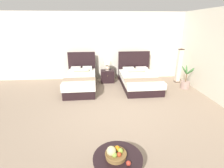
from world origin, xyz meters
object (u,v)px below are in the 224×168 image
(table_lamp, at_px, (107,64))
(coffee_table, at_px, (118,162))
(bed_near_corner, at_px, (139,80))
(potted_palm, at_px, (185,82))
(nightstand, at_px, (107,76))
(loose_apple, at_px, (129,163))
(floor_lamp_corner, at_px, (179,66))
(fruit_bowl, at_px, (115,153))
(bed_near_window, at_px, (81,81))

(table_lamp, xyz_separation_m, coffee_table, (-0.09, -4.77, -0.46))
(bed_near_corner, xyz_separation_m, potted_palm, (1.77, -0.31, -0.05))
(nightstand, xyz_separation_m, coffee_table, (-0.09, -4.75, 0.05))
(loose_apple, bearing_deg, table_lamp, 90.59)
(nightstand, relative_size, loose_apple, 7.72)
(floor_lamp_corner, distance_m, potted_palm, 0.88)
(table_lamp, relative_size, loose_apple, 5.61)
(table_lamp, height_order, potted_palm, table_lamp)
(loose_apple, bearing_deg, potted_palm, 53.60)
(bed_near_corner, relative_size, coffee_table, 2.76)
(coffee_table, xyz_separation_m, fruit_bowl, (-0.04, 0.00, 0.17))
(coffee_table, bearing_deg, floor_lamp_corner, 55.88)
(bed_near_corner, height_order, nightstand, bed_near_corner)
(bed_near_window, bearing_deg, floor_lamp_corner, 6.35)
(table_lamp, xyz_separation_m, potted_palm, (2.97, -0.98, -0.53))
(nightstand, distance_m, fruit_bowl, 4.75)
(nightstand, relative_size, fruit_bowl, 1.66)
(nightstand, distance_m, loose_apple, 4.91)
(bed_near_corner, distance_m, table_lamp, 1.46)
(nightstand, xyz_separation_m, potted_palm, (2.97, -0.96, -0.02))
(bed_near_window, height_order, fruit_bowl, bed_near_window)
(fruit_bowl, height_order, floor_lamp_corner, floor_lamp_corner)
(bed_near_window, bearing_deg, loose_apple, -75.45)
(bed_near_corner, height_order, floor_lamp_corner, floor_lamp_corner)
(potted_palm, bearing_deg, bed_near_window, 175.73)
(table_lamp, height_order, floor_lamp_corner, floor_lamp_corner)
(coffee_table, relative_size, loose_apple, 10.69)
(coffee_table, relative_size, fruit_bowl, 2.30)
(loose_apple, bearing_deg, floor_lamp_corner, 58.01)
(bed_near_window, xyz_separation_m, fruit_bowl, (0.92, -4.09, 0.17))
(loose_apple, relative_size, potted_palm, 0.08)
(nightstand, height_order, coffee_table, nightstand)
(bed_near_corner, relative_size, table_lamp, 5.26)
(coffee_table, bearing_deg, table_lamp, 88.96)
(fruit_bowl, bearing_deg, nightstand, 88.45)
(table_lamp, distance_m, fruit_bowl, 4.77)
(table_lamp, bearing_deg, potted_palm, -18.23)
(fruit_bowl, distance_m, potted_palm, 4.90)
(table_lamp, bearing_deg, floor_lamp_corner, -4.34)
(nightstand, bearing_deg, bed_near_corner, -28.37)
(table_lamp, distance_m, potted_palm, 3.17)
(bed_near_corner, distance_m, nightstand, 1.36)
(nightstand, bearing_deg, floor_lamp_corner, -3.95)
(bed_near_window, height_order, floor_lamp_corner, floor_lamp_corner)
(bed_near_corner, height_order, table_lamp, bed_near_corner)
(bed_near_window, relative_size, potted_palm, 2.43)
(potted_palm, bearing_deg, floor_lamp_corner, 88.19)
(bed_near_window, xyz_separation_m, bed_near_corner, (2.25, 0.01, -0.03))
(potted_palm, bearing_deg, loose_apple, -126.40)
(loose_apple, relative_size, floor_lamp_corner, 0.05)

